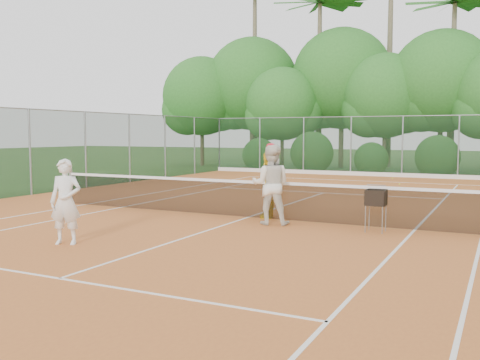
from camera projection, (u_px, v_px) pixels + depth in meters
The scene contains 13 objects.
ground at pixel (247, 219), 13.63m from camera, with size 120.00×120.00×0.00m, color #284B1A.
clay_court at pixel (247, 218), 13.63m from camera, with size 18.00×36.00×0.02m, color #BE672B.
tennis_net at pixel (247, 198), 13.59m from camera, with size 11.97×0.10×1.10m.
player_white at pixel (66, 202), 10.33m from camera, with size 0.61×0.40×1.66m, color white.
player_center_grp at pixel (271, 184), 12.60m from camera, with size 1.08×0.94×1.92m.
player_yellow at pixel (269, 185), 13.52m from camera, with size 1.01×0.42×1.72m, color yellow.
ball_hopper at pixel (376, 198), 11.62m from camera, with size 0.41×0.41×0.93m.
stray_ball_a at pixel (283, 183), 23.00m from camera, with size 0.07×0.07×0.07m, color #D1ED37.
stray_ball_b at pixel (393, 178), 25.22m from camera, with size 0.07×0.07×0.07m, color yellow.
stray_ball_c at pixel (400, 184), 22.33m from camera, with size 0.07×0.07×0.07m, color yellow.
court_markings at pixel (247, 218), 13.63m from camera, with size 11.03×23.83×0.01m.
fence_back at pixel (376, 146), 26.88m from camera, with size 18.07×0.07×3.00m.
tropical_treeline at pixel (423, 82), 30.58m from camera, with size 32.10×8.49×15.03m.
Camera 1 is at (5.86, -12.16, 2.17)m, focal length 40.00 mm.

